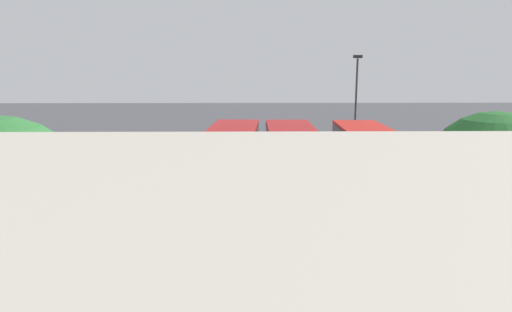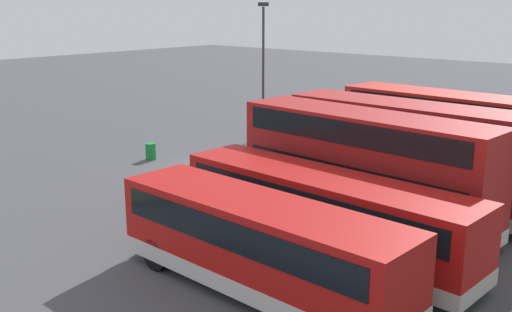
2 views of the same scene
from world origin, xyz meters
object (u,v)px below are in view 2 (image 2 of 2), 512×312
bus_single_deck_near_end (470,140)px  bus_double_decker_third (411,152)px  waste_bin_yellow (151,151)px  bus_single_deck_sixth (259,244)px  lamp_post_tall (263,61)px  bus_double_decker_fourth (364,166)px  bus_double_decker_second (446,137)px  bus_single_deck_fifth (324,212)px

bus_single_deck_near_end → bus_double_decker_third: bus_double_decker_third is taller
bus_single_deck_near_end → waste_bin_yellow: size_ratio=10.68×
bus_single_deck_near_end → bus_single_deck_sixth: bearing=2.8°
bus_single_deck_near_end → bus_double_decker_third: 7.72m
bus_double_decker_third → lamp_post_tall: (-6.30, -13.85, 2.61)m
bus_double_decker_fourth → waste_bin_yellow: (-0.93, -14.56, -1.97)m
bus_double_decker_fourth → bus_double_decker_second: bearing=178.8°
lamp_post_tall → bus_single_deck_near_end: bearing=95.8°
bus_double_decker_second → bus_double_decker_fourth: (7.21, -0.16, 0.00)m
bus_single_deck_near_end → bus_double_decker_fourth: 10.94m
bus_single_deck_near_end → bus_double_decker_third: (7.66, 0.44, 0.83)m
bus_double_decker_second → waste_bin_yellow: bearing=-66.9°
bus_double_decker_second → bus_single_deck_sixth: 14.51m
bus_double_decker_third → lamp_post_tall: bearing=-114.5°
bus_single_deck_near_end → bus_single_deck_sixth: size_ratio=0.99×
bus_double_decker_second → bus_double_decker_fourth: 7.21m
bus_double_decker_fourth → lamp_post_tall: 16.74m
bus_single_deck_fifth → bus_double_decker_third: bearing=-177.6°
bus_single_deck_fifth → lamp_post_tall: size_ratio=1.31×
bus_single_deck_fifth → waste_bin_yellow: bus_single_deck_fifth is taller
bus_single_deck_sixth → bus_double_decker_fourth: bearing=-173.9°
bus_double_decker_fourth → bus_single_deck_fifth: bus_double_decker_fourth is taller
bus_double_decker_second → waste_bin_yellow: 16.12m
bus_double_decker_fourth → bus_single_deck_sixth: bearing=6.1°
bus_single_deck_near_end → waste_bin_yellow: bus_single_deck_near_end is taller
bus_double_decker_third → bus_double_decker_fourth: (3.24, -0.35, -0.00)m
bus_single_deck_fifth → lamp_post_tall: (-13.19, -14.13, 3.44)m
bus_double_decker_fourth → bus_single_deck_fifth: 3.79m
bus_single_deck_fifth → bus_single_deck_sixth: same height
bus_single_deck_near_end → bus_double_decker_fourth: (10.91, 0.10, 0.83)m
bus_single_deck_sixth → waste_bin_yellow: (-8.19, -15.34, -1.14)m
bus_single_deck_fifth → bus_single_deck_sixth: size_ratio=1.12×
bus_double_decker_third → lamp_post_tall: lamp_post_tall is taller
bus_single_deck_near_end → lamp_post_tall: lamp_post_tall is taller
bus_single_deck_sixth → bus_single_deck_near_end: bearing=-177.2°
bus_double_decker_third → waste_bin_yellow: 15.22m
lamp_post_tall → bus_double_decker_fourth: bearing=54.7°
bus_double_decker_third → bus_single_deck_fifth: (6.89, 0.28, -0.83)m
bus_single_deck_near_end → waste_bin_yellow: bearing=-55.4°
bus_single_deck_near_end → lamp_post_tall: (1.36, -13.41, 3.44)m
bus_double_decker_third → bus_double_decker_fourth: size_ratio=1.04×
bus_single_deck_near_end → bus_double_decker_second: (3.69, 0.25, 0.83)m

